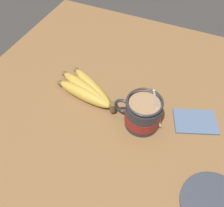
# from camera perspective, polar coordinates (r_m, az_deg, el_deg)

# --- Properties ---
(table) EXTENTS (1.01, 1.01, 0.03)m
(table) POSITION_cam_1_polar(r_m,az_deg,el_deg) (0.76, 2.56, -2.59)
(table) COLOR brown
(table) RESTS_ON ground
(coffee_mug) EXTENTS (0.14, 0.10, 0.15)m
(coffee_mug) POSITION_cam_1_polar(r_m,az_deg,el_deg) (0.69, 7.00, -2.36)
(coffee_mug) COLOR #28282D
(coffee_mug) RESTS_ON table
(banana_bunch) EXTENTS (0.22, 0.14, 0.04)m
(banana_bunch) POSITION_cam_1_polar(r_m,az_deg,el_deg) (0.78, -5.65, 3.03)
(banana_bunch) COLOR brown
(banana_bunch) RESTS_ON table
(napkin) EXTENTS (0.14, 0.12, 0.01)m
(napkin) POSITION_cam_1_polar(r_m,az_deg,el_deg) (0.76, 18.54, -3.91)
(napkin) COLOR slate
(napkin) RESTS_ON table
(small_plate) EXTENTS (0.16, 0.16, 0.01)m
(small_plate) POSITION_cam_1_polar(r_m,az_deg,el_deg) (0.66, 22.49, -20.63)
(small_plate) COLOR #333842
(small_plate) RESTS_ON table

